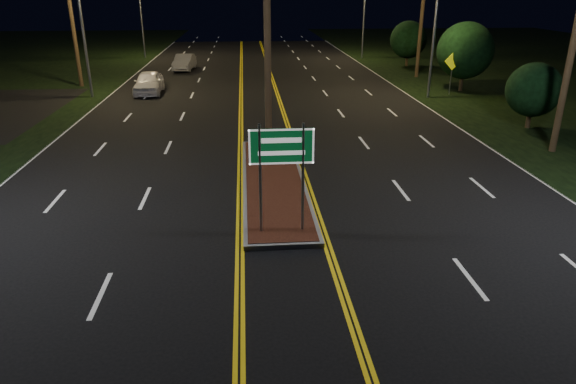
{
  "coord_description": "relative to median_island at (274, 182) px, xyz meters",
  "views": [
    {
      "loc": [
        -0.95,
        -10.65,
        6.77
      ],
      "look_at": [
        0.07,
        1.44,
        1.9
      ],
      "focal_mm": 32.0,
      "sensor_mm": 36.0,
      "label": 1
    }
  ],
  "objects": [
    {
      "name": "ground",
      "position": [
        0.0,
        -7.0,
        -0.08
      ],
      "size": [
        120.0,
        120.0,
        0.0
      ],
      "primitive_type": "plane",
      "color": "black",
      "rests_on": "ground"
    },
    {
      "name": "median_island",
      "position": [
        0.0,
        0.0,
        0.0
      ],
      "size": [
        2.25,
        10.25,
        0.17
      ],
      "color": "gray",
      "rests_on": "ground"
    },
    {
      "name": "highway_sign",
      "position": [
        0.0,
        -4.2,
        2.32
      ],
      "size": [
        1.8,
        0.08,
        3.2
      ],
      "color": "gray",
      "rests_on": "ground"
    },
    {
      "name": "streetlight_left_mid",
      "position": [
        -10.61,
        17.0,
        5.57
      ],
      "size": [
        1.91,
        0.44,
        9.0
      ],
      "color": "gray",
      "rests_on": "ground"
    },
    {
      "name": "streetlight_right_mid",
      "position": [
        10.61,
        15.0,
        5.57
      ],
      "size": [
        1.91,
        0.44,
        9.0
      ],
      "color": "gray",
      "rests_on": "ground"
    },
    {
      "name": "shrub_near",
      "position": [
        13.5,
        7.0,
        1.86
      ],
      "size": [
        2.7,
        2.7,
        3.3
      ],
      "color": "#382819",
      "rests_on": "ground"
    },
    {
      "name": "shrub_mid",
      "position": [
        14.0,
        17.0,
        2.64
      ],
      "size": [
        3.78,
        3.78,
        4.62
      ],
      "color": "#382819",
      "rests_on": "ground"
    },
    {
      "name": "shrub_far",
      "position": [
        13.8,
        29.0,
        2.25
      ],
      "size": [
        3.24,
        3.24,
        3.96
      ],
      "color": "#382819",
      "rests_on": "ground"
    },
    {
      "name": "car_near",
      "position": [
        -7.42,
        17.92,
        0.77
      ],
      "size": [
        2.32,
        5.19,
        1.71
      ],
      "primitive_type": "imported",
      "rotation": [
        0.0,
        0.0,
        0.02
      ],
      "color": "white",
      "rests_on": "ground"
    },
    {
      "name": "car_far",
      "position": [
        -6.11,
        28.28,
        0.7
      ],
      "size": [
        2.41,
        4.84,
        1.56
      ],
      "primitive_type": "imported",
      "rotation": [
        0.0,
        0.0,
        -0.09
      ],
      "color": "#B1B2BB",
      "rests_on": "ground"
    },
    {
      "name": "warning_sign",
      "position": [
        12.7,
        15.72,
        1.77
      ],
      "size": [
        1.17,
        0.19,
        2.81
      ],
      "rotation": [
        0.0,
        0.0,
        0.13
      ],
      "color": "gray",
      "rests_on": "ground"
    }
  ]
}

